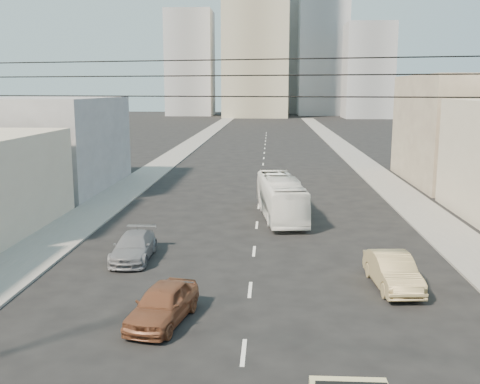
# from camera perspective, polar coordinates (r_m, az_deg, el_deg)

# --- Properties ---
(sidewalk_left) EXTENTS (3.50, 180.00, 0.12)m
(sidewalk_left) POSITION_cam_1_polar(r_m,az_deg,el_deg) (81.04, -5.86, 4.23)
(sidewalk_left) COLOR slate
(sidewalk_left) RESTS_ON ground
(sidewalk_right) EXTENTS (3.50, 180.00, 0.12)m
(sidewalk_right) POSITION_cam_1_polar(r_m,az_deg,el_deg) (80.80, 10.88, 4.08)
(sidewalk_right) COLOR slate
(sidewalk_right) RESTS_ON ground
(lane_dashes) EXTENTS (0.15, 104.00, 0.01)m
(lane_dashes) POSITION_cam_1_polar(r_m,az_deg,el_deg) (63.20, 2.32, 2.48)
(lane_dashes) COLOR silver
(lane_dashes) RESTS_ON ground
(city_bus) EXTENTS (3.50, 10.31, 2.81)m
(city_bus) POSITION_cam_1_polar(r_m,az_deg,el_deg) (38.73, 4.16, -0.52)
(city_bus) COLOR white
(city_bus) RESTS_ON ground
(sedan_brown) EXTENTS (2.57, 4.58, 1.47)m
(sedan_brown) POSITION_cam_1_polar(r_m,az_deg,el_deg) (21.83, -7.86, -11.20)
(sedan_brown) COLOR brown
(sedan_brown) RESTS_ON ground
(sedan_tan) EXTENTS (1.97, 4.74, 1.52)m
(sedan_tan) POSITION_cam_1_polar(r_m,az_deg,el_deg) (26.09, 15.26, -7.77)
(sedan_tan) COLOR tan
(sedan_tan) RESTS_ON ground
(sedan_grey) EXTENTS (2.04, 4.72, 1.35)m
(sedan_grey) POSITION_cam_1_polar(r_m,az_deg,el_deg) (29.76, -10.75, -5.49)
(sedan_grey) COLOR slate
(sedan_grey) RESTS_ON ground
(overhead_wires) EXTENTS (23.01, 5.02, 0.72)m
(overhead_wires) POSITION_cam_1_polar(r_m,az_deg,el_deg) (11.12, -1.23, 11.57)
(overhead_wires) COLOR black
(overhead_wires) RESTS_ON ground
(bldg_right_far) EXTENTS (12.00, 16.00, 10.00)m
(bldg_right_far) POSITION_cam_1_polar(r_m,az_deg,el_deg) (57.03, 22.86, 5.86)
(bldg_right_far) COLOR gray
(bldg_right_far) RESTS_ON ground
(bldg_left_far) EXTENTS (12.00, 16.00, 8.00)m
(bldg_left_far) POSITION_cam_1_polar(r_m,az_deg,el_deg) (52.88, -19.59, 4.68)
(bldg_left_far) COLOR gray
(bldg_left_far) RESTS_ON ground
(high_rise_tower) EXTENTS (20.00, 20.00, 60.00)m
(high_rise_tower) POSITION_cam_1_polar(r_m,az_deg,el_deg) (180.90, 1.63, 17.18)
(high_rise_tower) COLOR gray
(high_rise_tower) RESTS_ON ground
(midrise_ne) EXTENTS (16.00, 16.00, 40.00)m
(midrise_ne) POSITION_cam_1_polar(r_m,az_deg,el_deg) (195.66, 8.37, 13.62)
(midrise_ne) COLOR gray
(midrise_ne) RESTS_ON ground
(midrise_nw) EXTENTS (15.00, 15.00, 34.00)m
(midrise_nw) POSITION_cam_1_polar(r_m,az_deg,el_deg) (191.65, -5.07, 12.86)
(midrise_nw) COLOR gray
(midrise_nw) RESTS_ON ground
(midrise_back) EXTENTS (18.00, 18.00, 44.00)m
(midrise_back) POSITION_cam_1_polar(r_m,az_deg,el_deg) (210.07, 4.65, 14.02)
(midrise_back) COLOR gray
(midrise_back) RESTS_ON ground
(midrise_east) EXTENTS (14.00, 14.00, 28.00)m
(midrise_east) POSITION_cam_1_polar(r_m,az_deg,el_deg) (177.08, 12.87, 11.88)
(midrise_east) COLOR gray
(midrise_east) RESTS_ON ground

